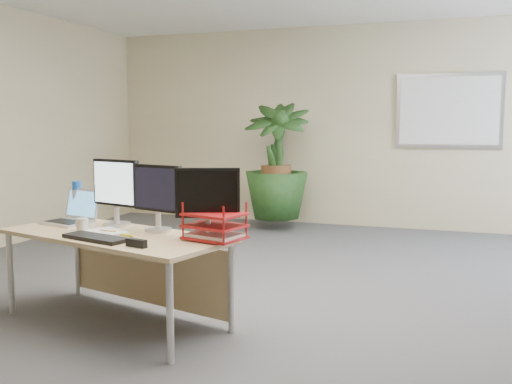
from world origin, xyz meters
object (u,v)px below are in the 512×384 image
(monitor_left, at_px, (116,188))
(monitor_right, at_px, (158,193))
(desk, at_px, (125,250))
(laptop, at_px, (73,215))
(floor_plant, at_px, (276,173))

(monitor_left, bearing_deg, monitor_right, -14.59)
(monitor_right, bearing_deg, desk, -159.59)
(laptop, bearing_deg, desk, -17.84)
(floor_plant, xyz_separation_m, laptop, (-0.52, -3.54, -0.05))
(desk, xyz_separation_m, laptop, (-0.56, 0.18, 0.19))
(monitor_left, bearing_deg, floor_plant, 87.70)
(monitor_left, height_order, laptop, monitor_left)
(desk, relative_size, monitor_left, 3.63)
(laptop, bearing_deg, monitor_right, -7.02)
(monitor_right, bearing_deg, floor_plant, 94.11)
(desk, relative_size, floor_plant, 1.18)
(monitor_left, relative_size, monitor_right, 1.05)
(floor_plant, relative_size, laptop, 3.56)
(desk, distance_m, laptop, 0.62)
(desk, bearing_deg, monitor_left, 133.48)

